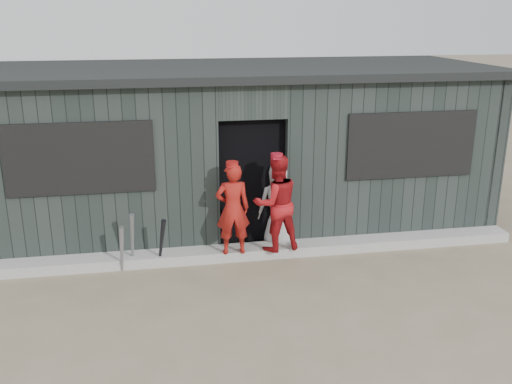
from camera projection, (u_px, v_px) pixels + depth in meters
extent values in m
plane|color=#73664F|center=(283.00, 318.00, 6.74)|extent=(80.00, 80.00, 0.00)
cube|color=#A1A29C|center=(256.00, 251.00, 8.43)|extent=(8.00, 0.36, 0.15)
cone|color=gray|center=(122.00, 249.00, 7.80)|extent=(0.13, 0.21, 0.70)
cone|color=gray|center=(132.00, 240.00, 7.92)|extent=(0.12, 0.32, 0.85)
cone|color=black|center=(161.00, 243.00, 7.96)|extent=(0.18, 0.29, 0.75)
imported|color=#9E1913|center=(233.00, 209.00, 8.00)|extent=(0.49, 0.32, 1.32)
imported|color=#A61418|center=(276.00, 203.00, 8.12)|extent=(0.77, 0.65, 1.41)
imported|color=#ABABAB|center=(279.00, 205.00, 8.60)|extent=(0.69, 0.48, 1.35)
cube|color=black|center=(238.00, 151.00, 9.66)|extent=(7.60, 2.70, 2.20)
cube|color=#28302D|center=(94.00, 177.00, 7.96)|extent=(3.50, 0.20, 2.50)
cube|color=#29312F|center=(397.00, 163.00, 8.71)|extent=(3.50, 0.20, 2.50)
cube|color=#2C3431|center=(252.00, 101.00, 8.03)|extent=(1.00, 0.20, 0.50)
cube|color=#252B2A|center=(452.00, 140.00, 10.30)|extent=(0.20, 3.00, 2.50)
cube|color=#252C2A|center=(228.00, 132.00, 10.96)|extent=(8.00, 0.20, 2.50)
cube|color=black|center=(238.00, 70.00, 9.26)|extent=(8.30, 3.30, 0.12)
cube|color=black|center=(80.00, 159.00, 7.73)|extent=(2.00, 0.04, 1.00)
cube|color=black|center=(411.00, 145.00, 8.53)|extent=(2.00, 0.04, 1.00)
cube|color=black|center=(224.00, 158.00, 8.59)|extent=(0.21, 0.21, 0.81)
cube|color=black|center=(247.00, 157.00, 8.87)|extent=(0.22, 0.19, 0.83)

